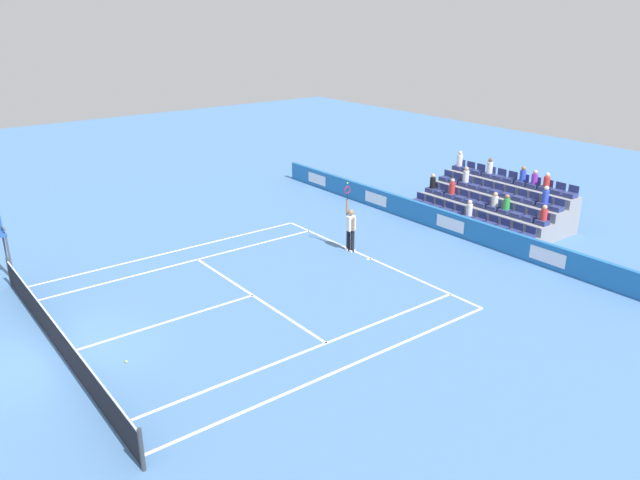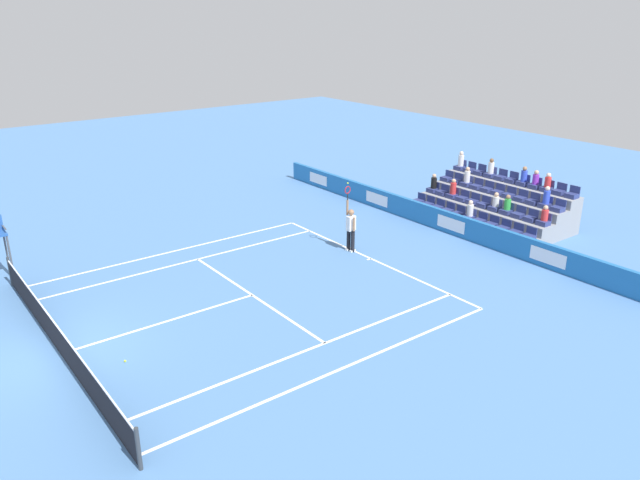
% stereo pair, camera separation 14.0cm
% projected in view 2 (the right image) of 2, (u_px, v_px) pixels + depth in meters
% --- Properties ---
extents(ground_plane, '(80.00, 80.00, 0.00)m').
position_uv_depth(ground_plane, '(61.00, 354.00, 17.59)').
color(ground_plane, '#4C7AB2').
extents(line_baseline, '(10.97, 0.10, 0.01)m').
position_uv_depth(line_baseline, '(371.00, 259.00, 24.33)').
color(line_baseline, white).
rests_on(line_baseline, ground).
extents(line_service, '(8.23, 0.10, 0.01)m').
position_uv_depth(line_service, '(252.00, 295.00, 21.22)').
color(line_service, white).
rests_on(line_service, ground).
extents(line_centre_service, '(0.10, 6.40, 0.01)m').
position_uv_depth(line_centre_service, '(165.00, 322.00, 19.41)').
color(line_centre_service, white).
rests_on(line_centre_service, ground).
extents(line_singles_sideline_left, '(0.10, 11.89, 0.01)m').
position_uv_depth(line_singles_sideline_left, '(187.00, 262.00, 24.03)').
color(line_singles_sideline_left, white).
rests_on(line_singles_sideline_left, ground).
extents(line_singles_sideline_right, '(0.10, 11.89, 0.01)m').
position_uv_depth(line_singles_sideline_right, '(313.00, 348.00, 17.90)').
color(line_singles_sideline_right, white).
rests_on(line_singles_sideline_right, ground).
extents(line_doubles_sideline_left, '(0.10, 11.89, 0.01)m').
position_uv_depth(line_doubles_sideline_left, '(172.00, 251.00, 25.05)').
color(line_doubles_sideline_left, white).
rests_on(line_doubles_sideline_left, ground).
extents(line_doubles_sideline_right, '(0.10, 11.89, 0.01)m').
position_uv_depth(line_doubles_sideline_right, '(342.00, 368.00, 16.88)').
color(line_doubles_sideline_right, white).
rests_on(line_doubles_sideline_right, ground).
extents(line_centre_mark, '(0.10, 0.20, 0.01)m').
position_uv_depth(line_centre_mark, '(369.00, 259.00, 24.28)').
color(line_centre_mark, white).
rests_on(line_centre_mark, ground).
extents(sponsor_barrier, '(24.03, 0.22, 0.95)m').
position_uv_depth(sponsor_barrier, '(452.00, 224.00, 26.87)').
color(sponsor_barrier, '#1E66AD').
rests_on(sponsor_barrier, ground).
extents(tennis_net, '(11.97, 0.10, 1.07)m').
position_uv_depth(tennis_net, '(58.00, 339.00, 17.42)').
color(tennis_net, '#33383D').
rests_on(tennis_net, ground).
extents(tennis_player, '(0.53, 0.38, 2.85)m').
position_uv_depth(tennis_player, '(351.00, 228.00, 24.78)').
color(tennis_player, black).
rests_on(tennis_player, ground).
extents(stadium_stand, '(6.82, 3.80, 2.63)m').
position_uv_depth(stadium_stand, '(495.00, 207.00, 28.46)').
color(stadium_stand, gray).
rests_on(stadium_stand, ground).
extents(loose_tennis_ball, '(0.07, 0.07, 0.07)m').
position_uv_depth(loose_tennis_ball, '(125.00, 361.00, 17.17)').
color(loose_tennis_ball, '#D1E533').
rests_on(loose_tennis_ball, ground).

